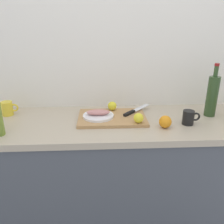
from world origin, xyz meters
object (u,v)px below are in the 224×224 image
(coffee_mug_1, at_px, (189,117))
(coffee_mug_2, at_px, (8,108))
(cutting_board, at_px, (112,118))
(orange_0, at_px, (165,122))
(white_plate, at_px, (98,116))
(lemon_0, at_px, (139,118))
(fish_fillet, at_px, (98,112))
(wine_bottle, at_px, (212,95))
(chef_knife, at_px, (134,111))

(coffee_mug_1, relative_size, coffee_mug_2, 0.96)
(cutting_board, xyz_separation_m, orange_0, (0.32, -0.15, 0.03))
(white_plate, distance_m, lemon_0, 0.27)
(fish_fillet, height_order, wine_bottle, wine_bottle)
(wine_bottle, bearing_deg, cutting_board, -177.40)
(white_plate, distance_m, wine_bottle, 0.78)
(cutting_board, bearing_deg, white_plate, -175.84)
(white_plate, distance_m, fish_fillet, 0.03)
(coffee_mug_1, bearing_deg, wine_bottle, 35.17)
(chef_knife, height_order, lemon_0, lemon_0)
(cutting_board, xyz_separation_m, chef_knife, (0.15, 0.07, 0.02))
(chef_knife, relative_size, coffee_mug_1, 2.08)
(fish_fillet, xyz_separation_m, chef_knife, (0.25, 0.07, -0.02))
(cutting_board, distance_m, orange_0, 0.35)
(chef_knife, relative_size, orange_0, 3.02)
(white_plate, bearing_deg, coffee_mug_1, -10.36)
(fish_fillet, bearing_deg, white_plate, -90.00)
(cutting_board, relative_size, white_plate, 2.19)
(cutting_board, distance_m, fish_fillet, 0.10)
(lemon_0, relative_size, wine_bottle, 0.17)
(coffee_mug_2, bearing_deg, lemon_0, -14.38)
(white_plate, height_order, coffee_mug_2, coffee_mug_2)
(coffee_mug_1, distance_m, orange_0, 0.17)
(chef_knife, bearing_deg, fish_fillet, 148.88)
(white_plate, xyz_separation_m, fish_fillet, (0.00, 0.00, 0.03))
(fish_fillet, xyz_separation_m, wine_bottle, (0.77, 0.04, 0.09))
(white_plate, relative_size, wine_bottle, 0.57)
(chef_knife, bearing_deg, coffee_mug_2, 129.54)
(coffee_mug_2, relative_size, orange_0, 1.51)
(coffee_mug_2, bearing_deg, coffee_mug_1, -10.43)
(chef_knife, relative_size, wine_bottle, 0.65)
(fish_fillet, xyz_separation_m, coffee_mug_2, (-0.63, 0.12, -0.00))
(white_plate, xyz_separation_m, coffee_mug_1, (0.57, -0.10, 0.02))
(coffee_mug_1, bearing_deg, cutting_board, 166.97)
(coffee_mug_1, bearing_deg, orange_0, -165.22)
(coffee_mug_1, distance_m, coffee_mug_2, 1.22)
(lemon_0, bearing_deg, cutting_board, 143.99)
(white_plate, bearing_deg, lemon_0, -23.53)
(white_plate, xyz_separation_m, chef_knife, (0.25, 0.07, 0.00))
(fish_fillet, height_order, orange_0, orange_0)
(fish_fillet, bearing_deg, lemon_0, -23.53)
(cutting_board, height_order, lemon_0, lemon_0)
(white_plate, distance_m, coffee_mug_2, 0.64)
(cutting_board, xyz_separation_m, wine_bottle, (0.68, 0.03, 0.14))
(white_plate, height_order, orange_0, orange_0)
(chef_knife, relative_size, lemon_0, 3.74)
(orange_0, bearing_deg, fish_fillet, 160.27)
(lemon_0, distance_m, orange_0, 0.16)
(coffee_mug_1, xyz_separation_m, orange_0, (-0.16, -0.04, -0.01))
(coffee_mug_2, bearing_deg, cutting_board, -8.68)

